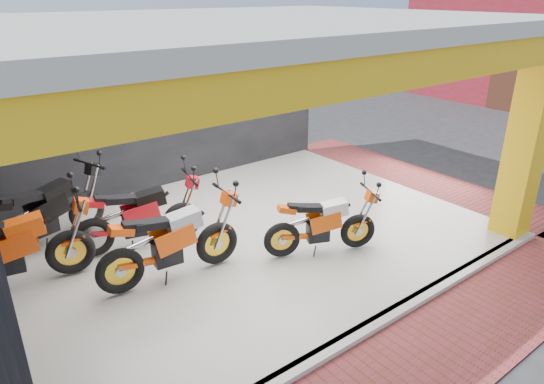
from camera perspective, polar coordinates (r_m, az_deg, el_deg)
The scene contains 15 objects.
ground at distance 7.27m, azimuth 6.28°, elevation -11.39°, with size 80.00×80.00×0.00m, color #2D2D30.
showroom_floor at distance 8.57m, azimuth -2.99°, elevation -5.21°, with size 8.00×6.00×0.10m, color white.
showroom_ceiling at distance 7.59m, azimuth -3.56°, elevation 19.19°, with size 8.40×6.40×0.20m, color beige.
back_wall at distance 10.54m, azimuth -13.03°, elevation 9.47°, with size 8.20×0.20×3.50m, color black.
corner_column at distance 9.06m, azimuth 27.77°, elevation 5.30°, with size 0.50×0.50×3.50m, color yellow.
header_beam_front at distance 5.43m, azimuth 15.31°, elevation 13.89°, with size 8.40×0.30×0.40m, color yellow.
header_beam_right at distance 10.40m, azimuth 15.91°, elevation 17.71°, with size 0.30×6.40×0.40m, color yellow.
floor_kerb at distance 6.70m, azimuth 12.52°, elevation -14.71°, with size 8.00×0.20×0.10m, color white.
paver_front at distance 6.38m, azimuth 18.07°, elevation -18.00°, with size 9.00×1.40×0.03m, color #993238.
paver_right at distance 11.74m, azimuth 16.58°, elevation 1.58°, with size 1.40×7.00×0.03m, color #993238.
moto_hero at distance 7.94m, azimuth 10.18°, elevation -2.69°, with size 1.98×0.73×1.21m, color #E34F09, non-canonical shape.
moto_row_a at distance 7.36m, azimuth -6.60°, elevation -3.73°, with size 2.29×0.85×1.40m, color #FC4E0A, non-canonical shape.
moto_row_b at distance 8.21m, azimuth -10.71°, elevation -1.33°, with size 2.20×0.82×1.35m, color red, non-canonical shape.
moto_row_c at distance 7.66m, azimuth -22.97°, elevation -4.30°, with size 2.35×0.87×1.44m, color #EA4409, non-canonical shape.
moto_row_d at distance 8.99m, azimuth -21.24°, elevation -0.08°, with size 2.33×0.86×1.43m, color black, non-canonical shape.
Camera 1 is at (-4.28, -4.25, 4.06)m, focal length 32.00 mm.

